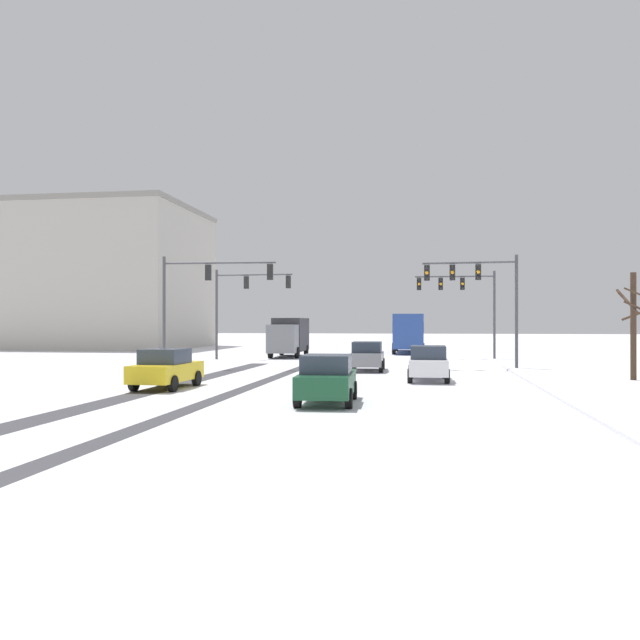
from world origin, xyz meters
TOP-DOWN VIEW (x-y plane):
  - ground_plane at (0.00, 0.00)m, footprint 300.00×300.00m
  - wheel_track_left_lane at (-2.31, 16.14)m, footprint 0.71×35.50m
  - wheel_track_right_lane at (-5.68, 16.14)m, footprint 1.19×35.50m
  - sidewalk_kerb_right at (11.43, 14.52)m, footprint 4.00×35.50m
  - traffic_signal_far_right at (7.70, 42.16)m, footprint 5.90×0.57m
  - traffic_signal_near_left at (-7.71, 28.37)m, footprint 6.67×0.55m
  - traffic_signal_near_right at (7.93, 30.37)m, footprint 5.34×0.55m
  - traffic_signal_far_left at (-8.05, 38.14)m, footprint 5.78×0.63m
  - car_grey_lead at (1.76, 28.29)m, footprint 1.91×4.14m
  - car_white_second at (5.05, 22.35)m, footprint 1.86×4.11m
  - car_yellow_cab_third at (-5.50, 17.20)m, footprint 1.92×4.15m
  - car_dark_green_fourth at (1.68, 13.19)m, footprint 1.97×4.17m
  - bus_oncoming at (3.54, 51.50)m, footprint 2.77×11.03m
  - box_truck_delivery at (-5.55, 42.67)m, footprint 2.47×7.46m
  - bare_tree_sidewalk_mid at (14.51, 24.31)m, footprint 1.92×2.27m
  - office_building_far_left_block at (-29.94, 57.86)m, footprint 22.16×17.45m

SIDE VIEW (x-z plane):
  - ground_plane at x=0.00m, z-range 0.00..0.00m
  - wheel_track_left_lane at x=-2.31m, z-range 0.00..0.01m
  - wheel_track_right_lane at x=-5.68m, z-range 0.00..0.01m
  - sidewalk_kerb_right at x=11.43m, z-range 0.00..0.12m
  - car_grey_lead at x=1.76m, z-range 0.01..1.63m
  - car_white_second at x=5.05m, z-range 0.01..1.63m
  - car_yellow_cab_third at x=-5.50m, z-range 0.01..1.63m
  - car_dark_green_fourth at x=1.68m, z-range 0.01..1.63m
  - box_truck_delivery at x=-5.55m, z-range 0.12..3.14m
  - bus_oncoming at x=3.54m, z-range 0.30..3.68m
  - bare_tree_sidewalk_mid at x=14.51m, z-range 0.20..5.21m
  - traffic_signal_far_left at x=-8.05m, z-range 1.38..7.88m
  - traffic_signal_near_left at x=-7.71m, z-range 1.42..7.92m
  - traffic_signal_near_right at x=7.93m, z-range 1.52..8.02m
  - traffic_signal_far_right at x=7.70m, z-range 1.54..8.04m
  - office_building_far_left_block at x=-29.94m, z-range 0.01..14.70m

